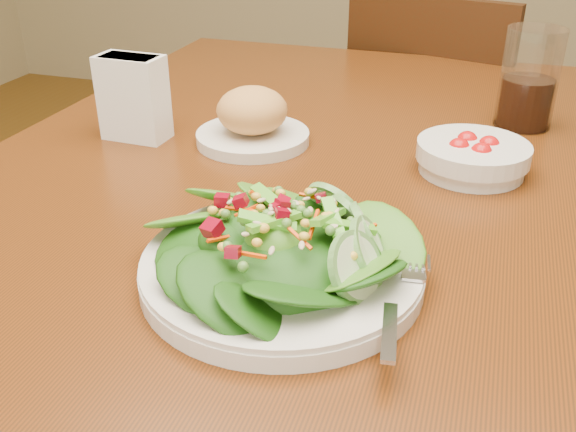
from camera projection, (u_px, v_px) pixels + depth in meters
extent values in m
cube|color=#5D2709|center=(289.00, 190.00, 0.86)|extent=(0.90, 1.40, 0.04)
cylinder|color=black|center=(222.00, 197.00, 1.68)|extent=(0.07, 0.07, 0.71)
cylinder|color=black|center=(536.00, 244.00, 1.47)|extent=(0.07, 0.07, 0.71)
cube|color=black|center=(441.00, 164.00, 1.73)|extent=(0.49, 0.49, 0.04)
cylinder|color=black|center=(510.00, 224.00, 1.88)|extent=(0.04, 0.04, 0.39)
cylinder|color=black|center=(400.00, 196.00, 2.04)|extent=(0.04, 0.04, 0.39)
cylinder|color=black|center=(472.00, 280.00, 1.62)|extent=(0.04, 0.04, 0.39)
cylinder|color=black|center=(350.00, 243.00, 1.78)|extent=(0.04, 0.04, 0.39)
cube|color=black|center=(423.00, 96.00, 1.47)|extent=(0.38, 0.12, 0.44)
cylinder|color=silver|center=(282.00, 270.00, 0.64)|extent=(0.28, 0.28, 0.02)
ellipsoid|color=black|center=(282.00, 244.00, 0.62)|extent=(0.19, 0.19, 0.04)
cube|color=silver|center=(398.00, 298.00, 0.57)|extent=(0.05, 0.18, 0.01)
cylinder|color=silver|center=(253.00, 137.00, 0.96)|extent=(0.17, 0.17, 0.02)
ellipsoid|color=#C4813B|center=(252.00, 110.00, 0.94)|extent=(0.11, 0.11, 0.07)
cylinder|color=silver|center=(472.00, 157.00, 0.86)|extent=(0.15, 0.15, 0.04)
sphere|color=red|center=(489.00, 147.00, 0.85)|extent=(0.03, 0.03, 0.03)
sphere|color=red|center=(467.00, 143.00, 0.87)|extent=(0.03, 0.03, 0.03)
sphere|color=red|center=(458.00, 150.00, 0.85)|extent=(0.03, 0.03, 0.03)
sphere|color=red|center=(481.00, 155.00, 0.83)|extent=(0.03, 0.03, 0.03)
cylinder|color=silver|center=(529.00, 78.00, 0.99)|extent=(0.09, 0.09, 0.15)
cylinder|color=black|center=(525.00, 102.00, 1.01)|extent=(0.08, 0.08, 0.08)
cube|color=white|center=(133.00, 98.00, 0.95)|extent=(0.10, 0.06, 0.12)
cube|color=white|center=(133.00, 92.00, 0.94)|extent=(0.08, 0.05, 0.11)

